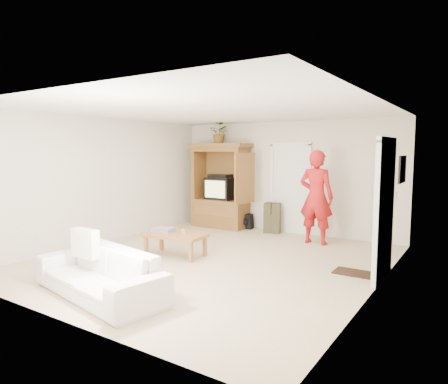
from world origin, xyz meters
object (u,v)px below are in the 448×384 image
Objects in this scene: sofa at (99,273)px; man at (316,197)px; coffee_table at (175,236)px; armoire at (221,191)px.

man is at bearing 83.74° from sofa.
sofa is at bearing -82.87° from coffee_table.
man is at bearing 47.22° from coffee_table.
man is at bearing -9.55° from armoire.
man is 3.02m from coffee_table.
armoire reaches higher than coffee_table.
man reaches higher than coffee_table.
sofa reaches higher than coffee_table.
armoire is 5.10m from sofa.
coffee_table is (-1.80, -2.35, -0.61)m from man.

